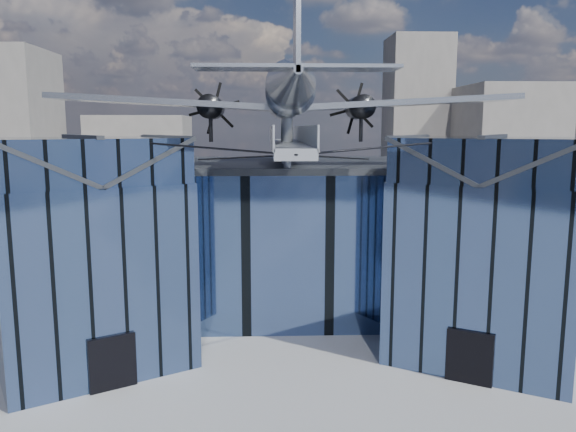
{
  "coord_description": "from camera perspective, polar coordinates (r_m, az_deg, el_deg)",
  "views": [
    {
      "loc": [
        -1.16,
        -29.68,
        12.15
      ],
      "look_at": [
        0.0,
        2.0,
        7.2
      ],
      "focal_mm": 35.0,
      "sensor_mm": 36.0,
      "label": 1
    }
  ],
  "objects": [
    {
      "name": "bg_towers",
      "position": [
        80.24,
        -0.23,
        7.34
      ],
      "size": [
        77.0,
        24.5,
        26.0
      ],
      "color": "slate",
      "rests_on": "ground"
    },
    {
      "name": "ground_plane",
      "position": [
        32.09,
        0.13,
        -13.37
      ],
      "size": [
        120.0,
        120.0,
        0.0
      ],
      "primitive_type": "plane",
      "color": "gray"
    },
    {
      "name": "museum",
      "position": [
        36.13,
        -0.22,
        -1.67
      ],
      "size": [
        32.88,
        24.5,
        17.6
      ],
      "color": "#425A87",
      "rests_on": "ground"
    }
  ]
}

